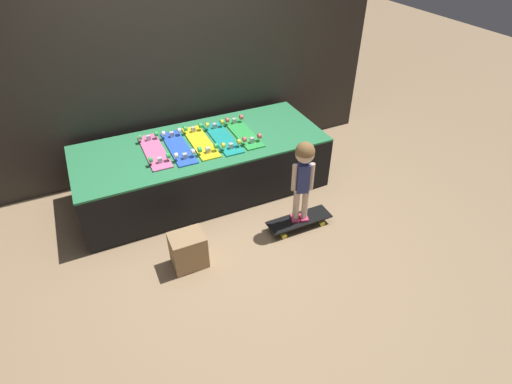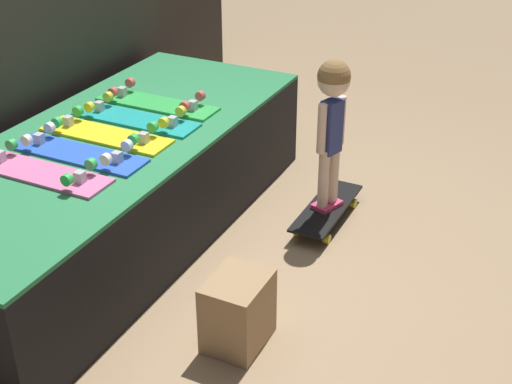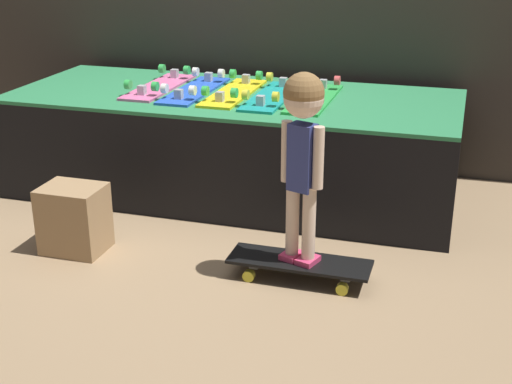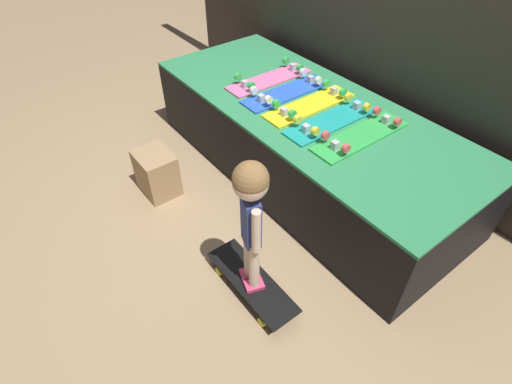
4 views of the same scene
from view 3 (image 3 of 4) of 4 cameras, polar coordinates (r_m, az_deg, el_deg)
ground_plane at (r=3.67m, az=-4.60°, el=-2.98°), size 16.00×16.00×0.00m
display_rack at (r=4.08m, az=-1.77°, el=3.90°), size 2.49×1.00×0.57m
skateboard_pink_on_rack at (r=4.19m, az=-7.75°, el=8.47°), size 0.19×0.69×0.09m
skateboard_blue_on_rack at (r=4.07m, az=-4.94°, el=8.22°), size 0.19×0.69×0.09m
skateboard_yellow_on_rack at (r=4.00m, az=-1.80°, el=8.06°), size 0.19×0.69×0.09m
skateboard_teal_on_rack at (r=3.92m, az=1.32°, el=7.78°), size 0.19×0.69×0.09m
skateboard_green_on_rack at (r=3.88m, az=4.68°, el=7.58°), size 0.19×0.69×0.09m
skateboard_on_floor at (r=3.15m, az=3.50°, el=-5.76°), size 0.63×0.20×0.09m
child at (r=2.93m, az=3.76°, el=4.76°), size 0.19×0.17×0.83m
storage_box at (r=3.48m, az=-14.35°, el=-2.09°), size 0.29×0.23×0.32m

